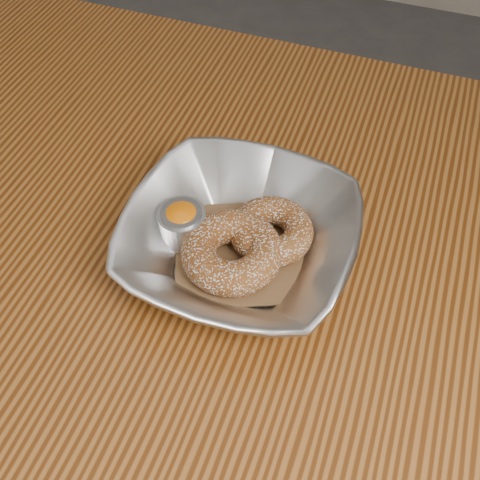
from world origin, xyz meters
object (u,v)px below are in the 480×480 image
(table, at_px, (231,278))
(donut_back, at_px, (271,231))
(ramekin, at_px, (182,223))
(serving_bowl, at_px, (240,239))
(donut_front, at_px, (232,252))

(table, relative_size, donut_back, 12.69)
(table, xyz_separation_m, ramekin, (-0.04, -0.03, 0.13))
(table, height_order, serving_bowl, serving_bowl)
(donut_back, bearing_deg, table, 175.03)
(serving_bowl, bearing_deg, table, 127.62)
(donut_front, bearing_deg, serving_bowl, 80.55)
(serving_bowl, height_order, donut_back, serving_bowl)
(donut_back, distance_m, donut_front, 0.05)
(serving_bowl, relative_size, donut_front, 2.29)
(ramekin, bearing_deg, serving_bowl, 0.57)
(table, distance_m, ramekin, 0.14)
(serving_bowl, xyz_separation_m, donut_front, (-0.00, -0.02, -0.00))
(donut_back, xyz_separation_m, ramekin, (-0.10, -0.03, 0.01))
(table, relative_size, ramekin, 22.25)
(donut_back, bearing_deg, donut_front, -124.77)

